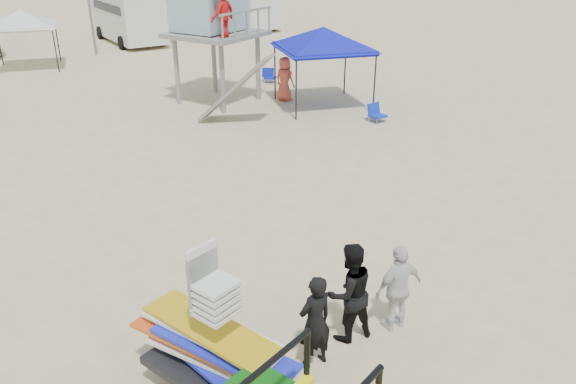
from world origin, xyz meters
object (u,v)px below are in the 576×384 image
lifeguard_tower (211,6)px  man_left (315,322)px  surf_trailer (215,343)px  canopy_blue (324,31)px

lifeguard_tower → man_left: bearing=-110.5°
lifeguard_tower → surf_trailer: bearing=-115.9°
surf_trailer → canopy_blue: size_ratio=0.64×
canopy_blue → lifeguard_tower: bearing=138.4°
canopy_blue → surf_trailer: bearing=-131.5°
man_left → lifeguard_tower: (5.52, 14.78, 2.90)m
surf_trailer → man_left: 1.55m
surf_trailer → canopy_blue: bearing=48.5°
surf_trailer → man_left: (1.52, -0.30, -0.07)m
canopy_blue → man_left: bearing=-126.3°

